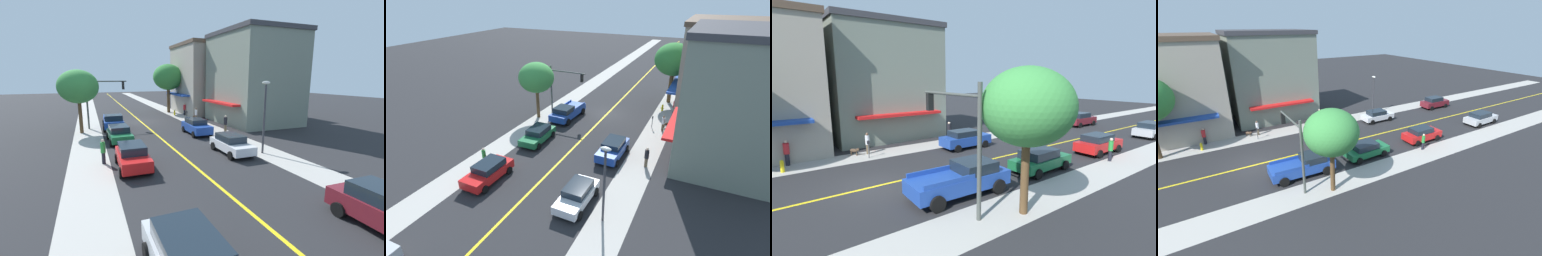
% 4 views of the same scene
% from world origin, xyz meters
% --- Properties ---
extents(ground_plane, '(140.00, 140.00, 0.00)m').
position_xyz_m(ground_plane, '(0.00, 0.00, 0.00)').
color(ground_plane, '#262628').
extents(sidewalk_left, '(2.72, 126.00, 0.01)m').
position_xyz_m(sidewalk_left, '(-6.55, 0.00, 0.00)').
color(sidewalk_left, '#ADA8A0').
rests_on(sidewalk_left, ground).
extents(sidewalk_right, '(2.72, 126.00, 0.01)m').
position_xyz_m(sidewalk_right, '(6.55, 0.00, 0.00)').
color(sidewalk_right, '#ADA8A0').
rests_on(sidewalk_right, ground).
extents(road_centerline_stripe, '(0.20, 126.00, 0.00)m').
position_xyz_m(road_centerline_stripe, '(0.00, 0.00, 0.00)').
color(road_centerline_stripe, yellow).
rests_on(road_centerline_stripe, ground).
extents(tan_rowhouse, '(12.82, 11.13, 11.10)m').
position_xyz_m(tan_rowhouse, '(-13.41, -5.84, 5.56)').
color(tan_rowhouse, '#A39989').
rests_on(tan_rowhouse, ground).
extents(pale_office_building, '(9.71, 10.72, 11.45)m').
position_xyz_m(pale_office_building, '(-13.41, 5.71, 5.73)').
color(pale_office_building, gray).
rests_on(pale_office_building, ground).
extents(street_tree_left_near, '(4.93, 4.93, 7.92)m').
position_xyz_m(street_tree_left_near, '(-6.14, -7.58, 5.78)').
color(street_tree_left_near, brown).
rests_on(street_tree_left_near, ground).
extents(street_tree_right_corner, '(4.07, 4.07, 6.62)m').
position_xyz_m(street_tree_right_corner, '(7.17, 4.47, 4.87)').
color(street_tree_right_corner, brown).
rests_on(street_tree_right_corner, ground).
extents(fire_hydrant, '(0.44, 0.24, 0.84)m').
position_xyz_m(fire_hydrant, '(-5.98, -3.93, 0.41)').
color(fire_hydrant, yellow).
rests_on(fire_hydrant, ground).
extents(parking_meter, '(0.12, 0.18, 1.37)m').
position_xyz_m(parking_meter, '(-5.88, 1.68, 0.90)').
color(parking_meter, '#4C4C51').
rests_on(parking_meter, ground).
extents(traffic_light_mast, '(4.54, 0.32, 5.96)m').
position_xyz_m(traffic_light_mast, '(5.03, 2.42, 3.91)').
color(traffic_light_mast, '#474C47').
rests_on(traffic_light_mast, ground).
extents(street_lamp, '(0.70, 0.36, 5.58)m').
position_xyz_m(street_lamp, '(-6.11, 17.75, 3.52)').
color(street_lamp, '#38383D').
rests_on(street_lamp, ground).
extents(red_sedan_right_curb, '(2.11, 4.42, 1.56)m').
position_xyz_m(red_sedan_right_curb, '(3.87, 17.27, 0.81)').
color(red_sedan_right_curb, red).
rests_on(red_sedan_right_curb, ground).
extents(green_sedan_right_curb, '(2.17, 4.45, 1.48)m').
position_xyz_m(green_sedan_right_curb, '(3.86, 9.83, 0.77)').
color(green_sedan_right_curb, '#196638').
rests_on(green_sedan_right_curb, ground).
extents(blue_sedan_left_curb, '(2.11, 4.43, 1.59)m').
position_xyz_m(blue_sedan_left_curb, '(-3.96, 9.51, 0.83)').
color(blue_sedan_left_curb, '#1E429E').
rests_on(blue_sedan_left_curb, ground).
extents(white_sedan_left_curb, '(2.03, 4.30, 1.48)m').
position_xyz_m(white_sedan_left_curb, '(-3.81, 16.85, 0.78)').
color(white_sedan_left_curb, silver).
rests_on(white_sedan_left_curb, ground).
extents(blue_pickup_truck, '(2.51, 5.54, 1.73)m').
position_xyz_m(blue_pickup_truck, '(3.81, 3.42, 0.88)').
color(blue_pickup_truck, '#1E429E').
rests_on(blue_pickup_truck, ground).
extents(pedestrian_red_shirt, '(0.38, 0.38, 1.85)m').
position_xyz_m(pedestrian_red_shirt, '(-7.46, -3.51, 0.98)').
color(pedestrian_red_shirt, black).
rests_on(pedestrian_red_shirt, ground).
extents(pedestrian_black_shirt, '(0.37, 0.37, 1.87)m').
position_xyz_m(pedestrian_black_shirt, '(-7.15, 9.96, 0.99)').
color(pedestrian_black_shirt, brown).
rests_on(pedestrian_black_shirt, ground).
extents(pedestrian_white_shirt, '(0.33, 0.33, 1.75)m').
position_xyz_m(pedestrian_white_shirt, '(-7.10, 2.00, 0.93)').
color(pedestrian_white_shirt, brown).
rests_on(pedestrian_white_shirt, ground).
extents(pedestrian_green_shirt, '(0.33, 0.33, 1.75)m').
position_xyz_m(pedestrian_green_shirt, '(5.60, 15.74, 0.93)').
color(pedestrian_green_shirt, black).
rests_on(pedestrian_green_shirt, ground).
extents(small_dog, '(0.72, 0.71, 0.62)m').
position_xyz_m(small_dog, '(-7.26, 1.00, 0.41)').
color(small_dog, '#4C3828').
rests_on(small_dog, ground).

